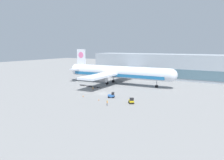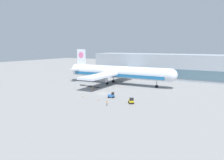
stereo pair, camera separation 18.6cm
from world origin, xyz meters
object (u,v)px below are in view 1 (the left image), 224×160
(baggage_dolly_lead, at_px, (83,85))
(traffic_cone_far, at_px, (99,100))
(traffic_cone_near, at_px, (83,96))
(ground_crew_near, at_px, (107,102))
(baggage_tug_mid, at_px, (112,95))
(baggage_dolly_second, at_px, (89,86))
(baggage_dolly_third, at_px, (97,87))
(ground_crew_far, at_px, (93,89))
(baggage_tug_foreground, at_px, (131,101))
(airplane_main, at_px, (116,72))

(baggage_dolly_lead, xyz_separation_m, traffic_cone_far, (22.73, -20.03, -0.13))
(baggage_dolly_lead, relative_size, traffic_cone_near, 5.49)
(ground_crew_near, relative_size, traffic_cone_near, 2.51)
(baggage_dolly_lead, bearing_deg, baggage_tug_mid, -24.31)
(baggage_tug_mid, height_order, ground_crew_near, baggage_tug_mid)
(baggage_tug_mid, distance_m, traffic_cone_far, 5.99)
(baggage_dolly_second, xyz_separation_m, traffic_cone_far, (18.38, -19.32, -0.13))
(baggage_dolly_second, bearing_deg, traffic_cone_near, -53.69)
(baggage_dolly_third, distance_m, traffic_cone_far, 23.98)
(baggage_tug_mid, height_order, baggage_dolly_second, baggage_tug_mid)
(ground_crew_far, height_order, traffic_cone_near, ground_crew_far)
(ground_crew_far, bearing_deg, baggage_dolly_lead, 26.29)
(baggage_tug_foreground, relative_size, traffic_cone_near, 4.10)
(airplane_main, distance_m, ground_crew_near, 40.45)
(baggage_tug_mid, distance_m, baggage_dolly_lead, 28.43)
(baggage_tug_foreground, relative_size, baggage_dolly_second, 0.75)
(baggage_tug_foreground, height_order, baggage_tug_mid, same)
(baggage_dolly_third, height_order, ground_crew_near, ground_crew_near)
(ground_crew_near, bearing_deg, baggage_dolly_lead, -167.42)
(baggage_dolly_third, height_order, traffic_cone_near, traffic_cone_near)
(baggage_dolly_third, xyz_separation_m, ground_crew_far, (3.20, -7.48, 0.66))
(ground_crew_far, bearing_deg, baggage_dolly_second, 15.92)
(ground_crew_far, bearing_deg, airplane_main, -28.21)
(baggage_dolly_second, bearing_deg, ground_crew_far, -38.96)
(baggage_dolly_third, bearing_deg, traffic_cone_near, -64.90)
(ground_crew_far, relative_size, traffic_cone_far, 3.29)
(baggage_tug_foreground, bearing_deg, traffic_cone_far, -116.74)
(airplane_main, bearing_deg, baggage_dolly_second, -121.48)
(baggage_tug_mid, xyz_separation_m, traffic_cone_far, (-1.80, -5.68, -0.61))
(baggage_tug_foreground, xyz_separation_m, ground_crew_near, (-5.48, -6.14, 0.13))
(ground_crew_far, relative_size, traffic_cone_near, 2.60)
(ground_crew_near, bearing_deg, traffic_cone_near, -149.51)
(baggage_tug_foreground, bearing_deg, baggage_tug_mid, -147.28)
(baggage_dolly_third, height_order, traffic_cone_far, traffic_cone_far)
(baggage_dolly_second, height_order, baggage_dolly_third, same)
(airplane_main, distance_m, traffic_cone_near, 31.18)
(baggage_tug_foreground, height_order, baggage_dolly_lead, baggage_tug_foreground)
(baggage_dolly_second, relative_size, ground_crew_far, 2.11)
(baggage_dolly_second, bearing_deg, airplane_main, 66.61)
(ground_crew_near, xyz_separation_m, traffic_cone_near, (-14.01, 5.73, -0.67))
(baggage_dolly_third, xyz_separation_m, traffic_cone_near, (6.20, -17.91, -0.05))
(baggage_dolly_lead, bearing_deg, traffic_cone_near, -45.44)
(baggage_dolly_third, height_order, ground_crew_far, ground_crew_far)
(baggage_tug_foreground, height_order, baggage_dolly_second, baggage_tug_foreground)
(baggage_tug_foreground, height_order, traffic_cone_far, baggage_tug_foreground)
(baggage_dolly_third, distance_m, ground_crew_near, 31.10)
(ground_crew_near, bearing_deg, baggage_tug_mid, 165.94)
(baggage_tug_mid, height_order, baggage_dolly_lead, baggage_tug_mid)
(baggage_tug_mid, xyz_separation_m, ground_crew_far, (-12.74, 6.21, 0.18))
(baggage_tug_mid, height_order, baggage_dolly_third, baggage_tug_mid)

